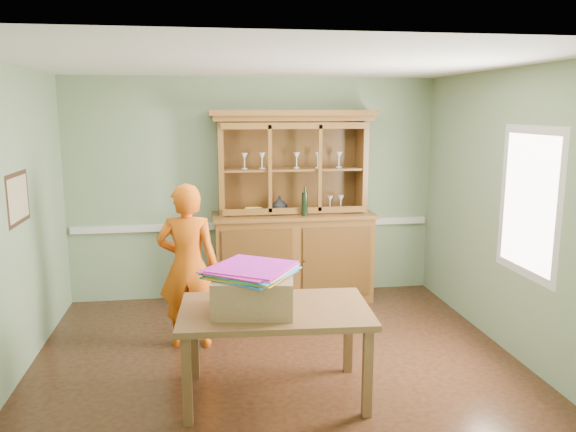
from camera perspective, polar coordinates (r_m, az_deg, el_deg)
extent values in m
plane|color=#4B2B18|center=(5.40, -1.18, -14.58)|extent=(4.50, 4.50, 0.00)
plane|color=white|center=(4.90, -1.30, 15.29)|extent=(4.50, 4.50, 0.00)
plane|color=gray|center=(6.94, -3.40, 2.77)|extent=(4.50, 0.00, 4.50)
plane|color=gray|center=(5.19, -26.67, -1.08)|extent=(0.00, 4.00, 4.00)
plane|color=gray|center=(5.72, 21.73, 0.29)|extent=(0.00, 4.00, 4.00)
plane|color=gray|center=(3.07, 3.69, -7.56)|extent=(4.50, 0.00, 4.50)
cube|color=silver|center=(6.99, -3.34, -0.92)|extent=(4.41, 0.05, 0.08)
cube|color=#372316|center=(5.44, -25.70, 1.63)|extent=(0.03, 0.60, 0.46)
cube|color=beige|center=(5.44, -25.64, 1.63)|extent=(0.01, 0.52, 0.38)
cube|color=silver|center=(5.43, 23.24, 1.27)|extent=(0.03, 0.96, 1.36)
cube|color=white|center=(5.43, 23.19, 1.27)|extent=(0.01, 0.80, 1.20)
cube|color=brown|center=(6.88, 0.55, -4.33)|extent=(1.88, 0.57, 1.04)
cube|color=brown|center=(6.75, 0.57, 0.11)|extent=(1.94, 0.64, 0.04)
cube|color=brown|center=(6.94, 0.20, 5.15)|extent=(1.77, 0.04, 1.10)
cube|color=brown|center=(6.68, -6.85, 4.85)|extent=(0.06, 0.40, 1.10)
cube|color=brown|center=(6.95, 7.45, 5.07)|extent=(0.06, 0.40, 1.10)
cube|color=brown|center=(6.73, 0.45, 9.92)|extent=(1.88, 0.46, 0.06)
cube|color=brown|center=(6.71, 0.48, 10.45)|extent=(1.96, 0.50, 0.06)
cube|color=brown|center=(6.77, 0.44, 4.78)|extent=(1.65, 0.34, 0.03)
imported|color=#B2B2B7|center=(6.80, -0.87, 1.22)|extent=(0.19, 0.19, 0.20)
imported|color=yellow|center=(6.78, -3.49, 0.55)|extent=(0.23, 0.23, 0.06)
cylinder|color=black|center=(6.57, 1.71, 1.47)|extent=(0.07, 0.07, 0.33)
cube|color=brown|center=(4.54, -1.34, -9.61)|extent=(1.57, 1.00, 0.05)
cube|color=brown|center=(4.36, -10.22, -16.11)|extent=(0.07, 0.07, 0.71)
cube|color=brown|center=(5.04, -9.49, -12.29)|extent=(0.07, 0.07, 0.71)
cube|color=brown|center=(4.45, 8.07, -15.49)|extent=(0.07, 0.07, 0.71)
cube|color=brown|center=(5.11, 6.13, -11.84)|extent=(0.07, 0.07, 0.71)
cube|color=#9C7750|center=(4.42, -3.51, -7.89)|extent=(0.69, 0.58, 0.29)
cube|color=blue|center=(4.41, -3.86, -5.92)|extent=(0.78, 0.78, 0.01)
cube|color=gold|center=(4.41, -3.86, -5.81)|extent=(0.78, 0.78, 0.01)
cube|color=green|center=(4.41, -3.86, -5.70)|extent=(0.78, 0.78, 0.01)
cube|color=#2F9DE0|center=(4.41, -3.86, -5.58)|extent=(0.78, 0.78, 0.01)
cube|color=pink|center=(4.40, -3.87, -5.47)|extent=(0.78, 0.78, 0.01)
cube|color=#D2208F|center=(4.40, -3.87, -5.36)|extent=(0.78, 0.78, 0.01)
cube|color=#D11FCA|center=(4.40, -3.87, -5.25)|extent=(0.78, 0.78, 0.01)
imported|color=#E85E0E|center=(5.57, -10.13, -5.02)|extent=(0.64, 0.46, 1.63)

